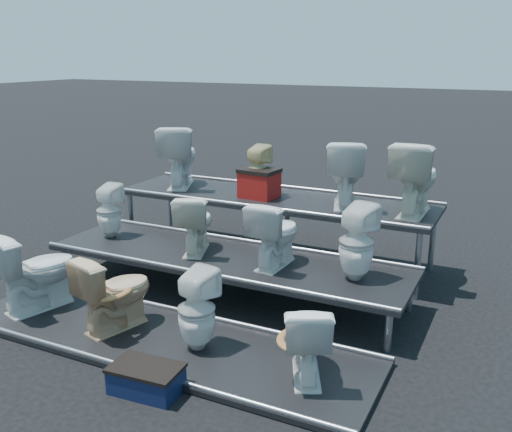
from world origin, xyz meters
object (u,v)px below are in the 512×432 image
at_px(toilet_3, 306,338).
at_px(toilet_8, 179,156).
at_px(red_crate, 259,185).
at_px(toilet_2, 197,310).
at_px(toilet_11, 415,178).
at_px(toilet_1, 115,291).
at_px(toilet_4, 109,211).
at_px(toilet_0, 36,270).
at_px(toilet_9, 258,170).
at_px(toilet_6, 275,233).
at_px(toilet_7, 357,242).
at_px(toilet_10, 345,173).
at_px(step_stool, 146,380).
at_px(toilet_5, 195,223).

bearing_deg(toilet_3, toilet_8, -66.15).
bearing_deg(toilet_8, red_crate, 152.48).
xyz_separation_m(toilet_2, toilet_11, (1.38, 2.60, 0.85)).
xyz_separation_m(toilet_1, toilet_4, (-1.13, 1.30, 0.35)).
xyz_separation_m(toilet_0, toilet_4, (-0.10, 1.30, 0.31)).
bearing_deg(toilet_9, toilet_6, 128.35).
bearing_deg(toilet_1, toilet_7, -131.21).
bearing_deg(toilet_10, toilet_6, 57.46).
height_order(toilet_2, toilet_8, toilet_8).
bearing_deg(toilet_7, toilet_6, 13.36).
bearing_deg(red_crate, toilet_10, 10.55).
xyz_separation_m(toilet_0, toilet_8, (0.10, 2.60, 0.80)).
bearing_deg(red_crate, toilet_2, -71.20).
relative_size(toilet_8, toilet_9, 1.29).
bearing_deg(step_stool, toilet_6, 78.83).
distance_m(toilet_10, toilet_11, 0.84).
bearing_deg(toilet_6, toilet_10, -102.64).
distance_m(toilet_4, toilet_5, 1.25).
xyz_separation_m(toilet_6, toilet_11, (1.19, 1.30, 0.47)).
bearing_deg(step_stool, red_crate, 95.03).
height_order(toilet_1, toilet_9, toilet_9).
bearing_deg(toilet_11, toilet_4, 21.64).
relative_size(toilet_7, step_stool, 1.39).
bearing_deg(toilet_3, toilet_6, -80.71).
height_order(toilet_0, red_crate, red_crate).
distance_m(toilet_9, toilet_11, 2.03).
distance_m(toilet_3, toilet_10, 2.79).
height_order(toilet_2, toilet_11, toilet_11).
bearing_deg(toilet_1, toilet_5, -79.07).
height_order(toilet_7, toilet_8, toilet_8).
xyz_separation_m(toilet_1, red_crate, (0.36, 2.51, 0.58)).
bearing_deg(toilet_10, red_crate, -12.60).
bearing_deg(toilet_8, toilet_7, 132.94).
relative_size(toilet_1, toilet_7, 0.98).
xyz_separation_m(toilet_6, toilet_8, (-2.06, 1.30, 0.47)).
distance_m(toilet_4, step_stool, 2.93).
distance_m(toilet_3, toilet_7, 1.37).
bearing_deg(toilet_9, toilet_3, 128.93).
bearing_deg(red_crate, toilet_11, 8.50).
height_order(toilet_7, step_stool, toilet_7).
bearing_deg(toilet_0, toilet_6, -133.05).
bearing_deg(toilet_0, toilet_7, -141.06).
xyz_separation_m(toilet_2, toilet_6, (0.19, 1.30, 0.38)).
distance_m(toilet_1, toilet_4, 1.76).
xyz_separation_m(toilet_0, toilet_10, (2.51, 2.60, 0.78)).
xyz_separation_m(toilet_5, red_crate, (0.24, 1.21, 0.22)).
relative_size(toilet_5, toilet_6, 0.95).
xyz_separation_m(toilet_7, toilet_10, (-0.55, 1.30, 0.42)).
xyz_separation_m(toilet_0, toilet_11, (3.35, 2.60, 0.81)).
height_order(toilet_0, toilet_10, toilet_10).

